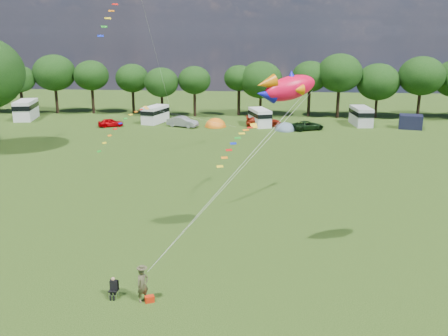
# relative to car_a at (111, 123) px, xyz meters

# --- Properties ---
(ground_plane) EXTENTS (180.00, 180.00, 0.00)m
(ground_plane) POSITION_rel_car_a_xyz_m (20.12, -43.79, -0.62)
(ground_plane) COLOR black
(ground_plane) RESTS_ON ground
(tree_line) EXTENTS (102.98, 10.98, 10.27)m
(tree_line) POSITION_rel_car_a_xyz_m (25.42, 11.20, 5.73)
(tree_line) COLOR black
(tree_line) RESTS_ON ground
(car_a) EXTENTS (3.98, 2.88, 1.24)m
(car_a) POSITION_rel_car_a_xyz_m (0.00, 0.00, 0.00)
(car_a) COLOR #BD0005
(car_a) RESTS_ON ground
(car_b) EXTENTS (4.61, 2.89, 1.52)m
(car_b) POSITION_rel_car_a_xyz_m (10.63, 0.88, 0.14)
(car_b) COLOR gray
(car_b) RESTS_ON ground
(car_c) EXTENTS (5.27, 2.61, 1.53)m
(car_c) POSITION_rel_car_a_xyz_m (22.52, 2.56, 0.15)
(car_c) COLOR #AA250E
(car_c) RESTS_ON ground
(car_d) EXTENTS (5.19, 3.87, 1.29)m
(car_d) POSITION_rel_car_a_xyz_m (28.84, 0.15, 0.03)
(car_d) COLOR black
(car_d) RESTS_ON ground
(campervan_a) EXTENTS (3.87, 6.60, 3.03)m
(campervan_a) POSITION_rel_car_a_xyz_m (-15.45, 5.16, 1.01)
(campervan_a) COLOR silver
(campervan_a) RESTS_ON ground
(campervan_b) EXTENTS (3.57, 5.62, 2.55)m
(campervan_b) POSITION_rel_car_a_xyz_m (5.84, 3.97, 0.75)
(campervan_b) COLOR white
(campervan_b) RESTS_ON ground
(campervan_c) EXTENTS (3.73, 5.55, 2.51)m
(campervan_c) POSITION_rel_car_a_xyz_m (21.93, 2.86, 0.73)
(campervan_c) COLOR white
(campervan_c) RESTS_ON ground
(campervan_d) EXTENTS (2.88, 5.72, 2.71)m
(campervan_d) POSITION_rel_car_a_xyz_m (37.06, 4.86, 0.84)
(campervan_d) COLOR #BBBCBE
(campervan_d) RESTS_ON ground
(tent_orange) EXTENTS (3.22, 3.53, 2.52)m
(tent_orange) POSITION_rel_car_a_xyz_m (15.43, 1.50, -0.60)
(tent_orange) COLOR orange
(tent_orange) RESTS_ON ground
(tent_greyblue) EXTENTS (2.98, 3.27, 2.22)m
(tent_greyblue) POSITION_rel_car_a_xyz_m (25.67, -0.40, -0.60)
(tent_greyblue) COLOR slate
(tent_greyblue) RESTS_ON ground
(awning_navy) EXTENTS (3.70, 3.25, 1.99)m
(awning_navy) POSITION_rel_car_a_xyz_m (43.76, 2.60, 0.38)
(awning_navy) COLOR black
(awning_navy) RESTS_ON ground
(kite_flyer) EXTENTS (0.80, 0.81, 1.88)m
(kite_flyer) POSITION_rel_car_a_xyz_m (16.98, -47.96, 0.32)
(kite_flyer) COLOR #4C492F
(kite_flyer) RESTS_ON ground
(camp_chair) EXTENTS (0.52, 0.52, 1.18)m
(camp_chair) POSITION_rel_car_a_xyz_m (15.33, -47.71, 0.09)
(camp_chair) COLOR #99999E
(camp_chair) RESTS_ON ground
(kite_bag) EXTENTS (0.56, 0.48, 0.34)m
(kite_bag) POSITION_rel_car_a_xyz_m (17.32, -48.03, -0.45)
(kite_bag) COLOR red
(kite_bag) RESTS_ON ground
(fish_kite) EXTENTS (3.99, 2.68, 2.11)m
(fish_kite) POSITION_rel_car_a_xyz_m (24.24, -41.58, 9.89)
(fish_kite) COLOR #F80834
(fish_kite) RESTS_ON ground
(streamer_kite_b) EXTENTS (4.12, 4.62, 3.77)m
(streamer_kite_b) POSITION_rel_car_a_xyz_m (9.68, -24.46, 4.67)
(streamer_kite_b) COLOR gold
(streamer_kite_b) RESTS_ON ground
(streamer_kite_c) EXTENTS (3.15, 4.82, 2.79)m
(streamer_kite_c) POSITION_rel_car_a_xyz_m (21.00, -30.22, 4.45)
(streamer_kite_c) COLOR yellow
(streamer_kite_c) RESTS_ON ground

